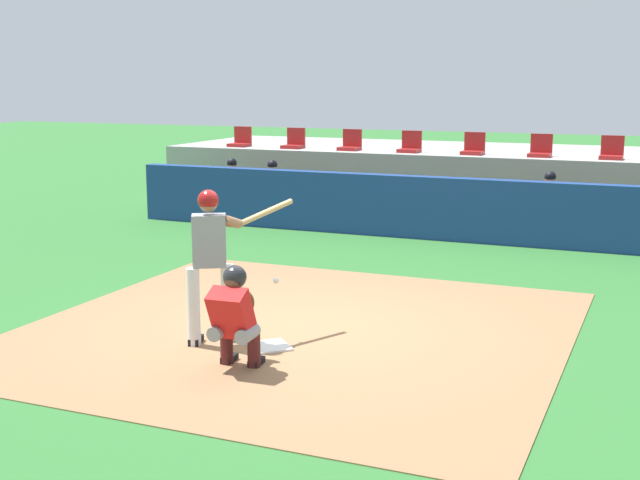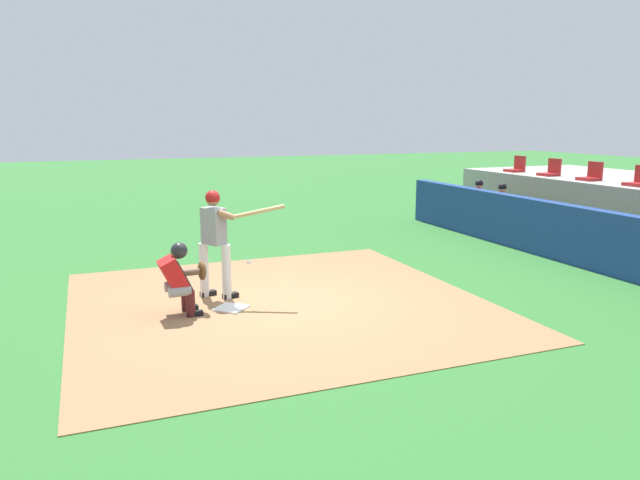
# 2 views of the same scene
# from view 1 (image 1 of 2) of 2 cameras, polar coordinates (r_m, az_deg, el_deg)

# --- Properties ---
(ground_plane) EXTENTS (80.00, 80.00, 0.00)m
(ground_plane) POSITION_cam_1_polar(r_m,az_deg,el_deg) (10.47, -1.50, -6.05)
(ground_plane) COLOR #2D6B2D
(dirt_infield) EXTENTS (6.40, 6.40, 0.01)m
(dirt_infield) POSITION_cam_1_polar(r_m,az_deg,el_deg) (10.46, -1.50, -6.02)
(dirt_infield) COLOR #936B47
(dirt_infield) RESTS_ON ground
(home_plate) EXTENTS (0.62, 0.62, 0.02)m
(home_plate) POSITION_cam_1_polar(r_m,az_deg,el_deg) (9.77, -3.45, -7.16)
(home_plate) COLOR white
(home_plate) RESTS_ON dirt_infield
(batter_at_plate) EXTENTS (0.82, 1.30, 1.80)m
(batter_at_plate) POSITION_cam_1_polar(r_m,az_deg,el_deg) (9.77, -7.28, -1.08)
(batter_at_plate) COLOR silver
(batter_at_plate) RESTS_ON ground
(catcher_crouched) EXTENTS (0.50, 1.44, 1.13)m
(catcher_crouched) POSITION_cam_1_polar(r_m,az_deg,el_deg) (8.97, -5.73, -4.93)
(catcher_crouched) COLOR gray
(catcher_crouched) RESTS_ON ground
(dugout_wall) EXTENTS (13.00, 0.30, 1.20)m
(dugout_wall) POSITION_cam_1_polar(r_m,az_deg,el_deg) (16.34, 7.93, 2.12)
(dugout_wall) COLOR navy
(dugout_wall) RESTS_ON ground
(dugout_bench) EXTENTS (11.80, 0.44, 0.45)m
(dugout_bench) POSITION_cam_1_polar(r_m,az_deg,el_deg) (17.36, 8.76, 1.35)
(dugout_bench) COLOR olive
(dugout_bench) RESTS_ON ground
(dugout_player_0) EXTENTS (0.49, 0.70, 1.30)m
(dugout_player_0) POSITION_cam_1_polar(r_m,az_deg,el_deg) (18.97, -6.10, 3.58)
(dugout_player_0) COLOR #939399
(dugout_player_0) RESTS_ON ground
(dugout_player_1) EXTENTS (0.49, 0.70, 1.30)m
(dugout_player_1) POSITION_cam_1_polar(r_m,az_deg,el_deg) (18.51, -3.38, 3.45)
(dugout_player_1) COLOR #939399
(dugout_player_1) RESTS_ON ground
(dugout_player_2) EXTENTS (0.49, 0.70, 1.30)m
(dugout_player_2) POSITION_cam_1_polar(r_m,az_deg,el_deg) (16.78, 15.08, 2.33)
(dugout_player_2) COLOR #939399
(dugout_player_2) RESTS_ON ground
(stands_platform) EXTENTS (15.00, 4.40, 1.40)m
(stands_platform) POSITION_cam_1_polar(r_m,az_deg,el_deg) (20.58, 11.14, 4.07)
(stands_platform) COLOR #9E9E99
(stands_platform) RESTS_ON ground
(stadium_seat_0) EXTENTS (0.46, 0.46, 0.48)m
(stadium_seat_0) POSITION_cam_1_polar(r_m,az_deg,el_deg) (21.04, -5.35, 6.66)
(stadium_seat_0) COLOR #A51E1E
(stadium_seat_0) RESTS_ON stands_platform
(stadium_seat_1) EXTENTS (0.46, 0.46, 0.48)m
(stadium_seat_1) POSITION_cam_1_polar(r_m,az_deg,el_deg) (20.40, -1.75, 6.57)
(stadium_seat_1) COLOR #A51E1E
(stadium_seat_1) RESTS_ON stands_platform
(stadium_seat_2) EXTENTS (0.46, 0.46, 0.48)m
(stadium_seat_2) POSITION_cam_1_polar(r_m,az_deg,el_deg) (19.85, 2.07, 6.45)
(stadium_seat_2) COLOR #A51E1E
(stadium_seat_2) RESTS_ON stands_platform
(stadium_seat_3) EXTENTS (0.46, 0.46, 0.48)m
(stadium_seat_3) POSITION_cam_1_polar(r_m,az_deg,el_deg) (19.38, 6.08, 6.29)
(stadium_seat_3) COLOR #A51E1E
(stadium_seat_3) RESTS_ON stands_platform
(stadium_seat_4) EXTENTS (0.46, 0.46, 0.48)m
(stadium_seat_4) POSITION_cam_1_polar(r_m,az_deg,el_deg) (19.02, 10.28, 6.10)
(stadium_seat_4) COLOR #A51E1E
(stadium_seat_4) RESTS_ON stands_platform
(stadium_seat_5) EXTENTS (0.46, 0.46, 0.48)m
(stadium_seat_5) POSITION_cam_1_polar(r_m,az_deg,el_deg) (18.76, 14.60, 5.86)
(stadium_seat_5) COLOR #A51E1E
(stadium_seat_5) RESTS_ON stands_platform
(stadium_seat_6) EXTENTS (0.46, 0.46, 0.48)m
(stadium_seat_6) POSITION_cam_1_polar(r_m,az_deg,el_deg) (18.60, 19.02, 5.58)
(stadium_seat_6) COLOR #A51E1E
(stadium_seat_6) RESTS_ON stands_platform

